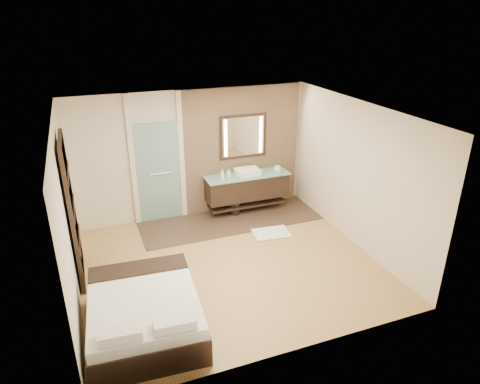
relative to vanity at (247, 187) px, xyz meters
name	(u,v)px	position (x,y,z in m)	size (l,w,h in m)	color
floor	(229,264)	(-1.10, -1.92, -0.58)	(5.00, 5.00, 0.00)	olive
tile_strip	(231,220)	(-0.50, -0.32, -0.57)	(3.80, 1.30, 0.01)	#3E2D21
stone_wall	(242,149)	(0.00, 0.29, 0.77)	(2.60, 0.08, 2.70)	tan
vanity	(247,187)	(0.00, 0.00, 0.00)	(1.85, 0.55, 0.88)	black
mirror_unit	(243,136)	(0.00, 0.24, 1.07)	(1.06, 0.04, 0.96)	black
frosted_door	(158,169)	(-1.85, 0.28, 0.56)	(1.10, 0.12, 2.70)	silver
shoji_partition	(72,210)	(-3.53, -1.32, 0.63)	(0.06, 1.20, 2.40)	black
bed	(145,313)	(-2.75, -3.08, -0.28)	(1.61, 1.96, 0.72)	black
bath_mat	(271,233)	(0.07, -1.17, -0.56)	(0.72, 0.50, 0.02)	white
waste_bin	(235,208)	(-0.31, -0.07, -0.44)	(0.23, 0.23, 0.28)	black
tissue_box	(278,169)	(0.69, -0.07, 0.33)	(0.12, 0.12, 0.10)	white
soap_bottle_a	(222,175)	(-0.59, -0.07, 0.39)	(0.08, 0.08, 0.21)	white
soap_bottle_b	(229,173)	(-0.42, 0.00, 0.38)	(0.08, 0.08, 0.18)	#B2B2B2
soap_bottle_c	(277,169)	(0.66, -0.09, 0.37)	(0.13, 0.13, 0.16)	silver
cup	(277,168)	(0.71, -0.01, 0.34)	(0.14, 0.14, 0.11)	silver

